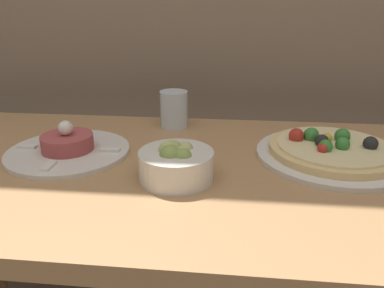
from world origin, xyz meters
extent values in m
cube|color=#AD7F51|center=(0.00, 0.31, 0.74)|extent=(1.47, 0.61, 0.03)
cylinder|color=silver|center=(0.28, 0.37, 0.76)|extent=(0.31, 0.31, 0.01)
cylinder|color=#E5C17F|center=(0.28, 0.37, 0.77)|extent=(0.26, 0.26, 0.01)
cylinder|color=beige|center=(0.28, 0.37, 0.78)|extent=(0.22, 0.22, 0.00)
sphere|color=#387F33|center=(0.30, 0.40, 0.80)|extent=(0.03, 0.03, 0.03)
sphere|color=gold|center=(0.27, 0.39, 0.79)|extent=(0.02, 0.02, 0.02)
sphere|color=#387F33|center=(0.26, 0.34, 0.79)|extent=(0.03, 0.03, 0.03)
sphere|color=#387F33|center=(0.29, 0.35, 0.79)|extent=(0.03, 0.03, 0.03)
sphere|color=#B22D23|center=(0.21, 0.39, 0.80)|extent=(0.03, 0.03, 0.03)
sphere|color=#B22D23|center=(0.25, 0.33, 0.79)|extent=(0.02, 0.02, 0.02)
sphere|color=black|center=(0.26, 0.37, 0.79)|extent=(0.03, 0.03, 0.03)
sphere|color=#387F33|center=(0.24, 0.40, 0.80)|extent=(0.03, 0.03, 0.03)
sphere|color=black|center=(0.35, 0.36, 0.79)|extent=(0.03, 0.03, 0.03)
cylinder|color=silver|center=(-0.26, 0.34, 0.76)|extent=(0.25, 0.25, 0.01)
cylinder|color=#A84747|center=(-0.26, 0.34, 0.78)|extent=(0.11, 0.11, 0.03)
sphere|color=silver|center=(-0.26, 0.34, 0.81)|extent=(0.03, 0.03, 0.03)
cube|color=white|center=(-0.17, 0.34, 0.77)|extent=(0.04, 0.02, 0.01)
cube|color=white|center=(-0.26, 0.43, 0.77)|extent=(0.02, 0.04, 0.01)
cube|color=white|center=(-0.35, 0.34, 0.77)|extent=(0.04, 0.02, 0.01)
cube|color=white|center=(-0.26, 0.25, 0.77)|extent=(0.02, 0.04, 0.01)
cylinder|color=silver|center=(-0.02, 0.24, 0.78)|extent=(0.13, 0.13, 0.05)
sphere|color=#A3B25B|center=(-0.03, 0.26, 0.81)|extent=(0.04, 0.04, 0.04)
sphere|color=#B7BC70|center=(-0.04, 0.25, 0.81)|extent=(0.04, 0.04, 0.04)
sphere|color=#B7BC70|center=(-0.01, 0.26, 0.81)|extent=(0.03, 0.03, 0.03)
sphere|color=#8EA34C|center=(-0.03, 0.23, 0.81)|extent=(0.04, 0.04, 0.04)
sphere|color=#8EA34C|center=(-0.01, 0.23, 0.81)|extent=(0.03, 0.03, 0.03)
sphere|color=#B7BC70|center=(-0.01, 0.24, 0.81)|extent=(0.03, 0.03, 0.03)
cylinder|color=silver|center=(-0.07, 0.54, 0.80)|extent=(0.07, 0.07, 0.09)
camera|label=1|loc=(0.07, -0.36, 1.06)|focal=35.00mm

